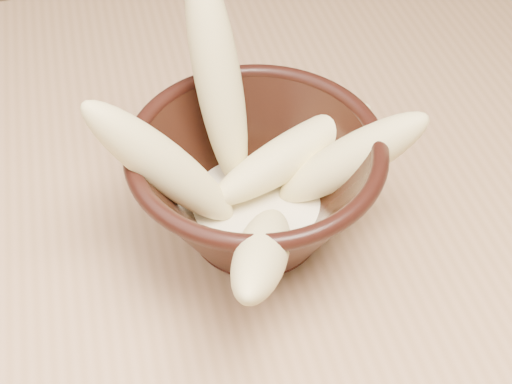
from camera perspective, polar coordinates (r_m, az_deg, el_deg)
table at (r=0.69m, az=2.69°, el=-5.11°), size 1.20×0.80×0.75m
bowl at (r=0.56m, az=0.00°, el=0.65°), size 0.20×0.20×0.11m
milk_puddle at (r=0.58m, az=0.00°, el=-1.18°), size 0.11×0.11×0.02m
banana_upright at (r=0.56m, az=-3.09°, el=9.19°), size 0.05×0.11×0.19m
banana_left at (r=0.53m, az=-7.49°, el=2.18°), size 0.13×0.06×0.14m
banana_right at (r=0.56m, az=7.61°, el=2.64°), size 0.13×0.06×0.11m
banana_across at (r=0.58m, az=3.09°, el=3.18°), size 0.17×0.10×0.05m
banana_front at (r=0.49m, az=0.54°, el=-4.77°), size 0.09×0.16×0.12m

